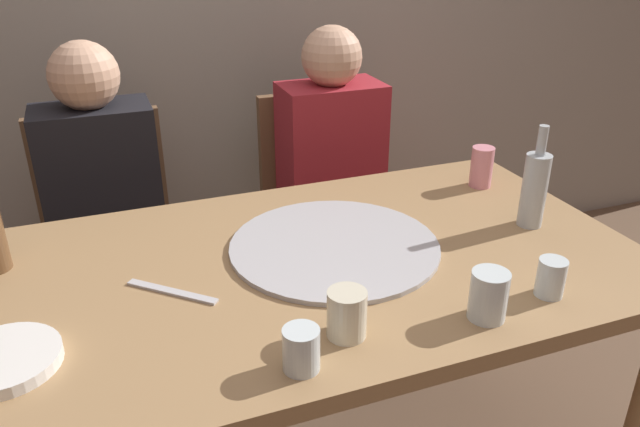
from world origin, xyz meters
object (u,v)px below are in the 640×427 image
at_px(table_knife, 172,292).
at_px(chair_left, 110,231).
at_px(plate_stack, 4,360).
at_px(guest_in_sweater, 107,215).
at_px(soda_can, 482,167).
at_px(short_glass, 301,349).
at_px(guest_in_beanie, 340,181).
at_px(pizza_tray, 334,246).
at_px(tumbler_near, 489,295).
at_px(chair_right, 325,197).
at_px(tumbler_far, 551,278).
at_px(wine_glass, 347,314).
at_px(beer_bottle, 534,188).
at_px(dining_table, 302,291).

distance_m(table_knife, chair_left, 0.91).
relative_size(plate_stack, guest_in_sweater, 0.17).
bearing_deg(soda_can, short_glass, -142.39).
relative_size(guest_in_sweater, guest_in_beanie, 1.00).
bearing_deg(pizza_tray, plate_stack, -164.81).
distance_m(tumbler_near, guest_in_beanie, 1.05).
bearing_deg(chair_left, pizza_tray, 122.42).
distance_m(tumbler_near, guest_in_sweater, 1.25).
relative_size(table_knife, guest_in_beanie, 0.19).
bearing_deg(soda_can, guest_in_beanie, 121.19).
relative_size(chair_right, guest_in_beanie, 0.77).
bearing_deg(guest_in_sweater, chair_left, -90.00).
bearing_deg(plate_stack, guest_in_sweater, 76.06).
height_order(pizza_tray, chair_right, chair_right).
bearing_deg(tumbler_far, chair_right, 93.20).
relative_size(wine_glass, table_knife, 0.44).
distance_m(tumbler_near, chair_left, 1.40).
relative_size(wine_glass, short_glass, 1.17).
xyz_separation_m(table_knife, guest_in_sweater, (-0.11, 0.72, -0.12)).
bearing_deg(guest_in_sweater, wine_glass, 112.23).
bearing_deg(beer_bottle, tumbler_near, -137.93).
bearing_deg(chair_right, table_knife, 51.39).
height_order(wine_glass, plate_stack, wine_glass).
relative_size(tumbler_near, guest_in_beanie, 0.09).
bearing_deg(plate_stack, chair_right, 44.74).
bearing_deg(tumbler_near, pizza_tray, 115.34).
height_order(beer_bottle, wine_glass, beer_bottle).
distance_m(wine_glass, table_knife, 0.40).
relative_size(plate_stack, chair_right, 0.22).
xyz_separation_m(dining_table, plate_stack, (-0.62, -0.16, 0.09)).
bearing_deg(table_knife, beer_bottle, -137.65).
bearing_deg(chair_left, guest_in_beanie, 169.29).
bearing_deg(table_knife, guest_in_beanie, -91.68).
bearing_deg(guest_in_beanie, guest_in_sweater, 0.00).
distance_m(wine_glass, short_glass, 0.13).
bearing_deg(pizza_tray, wine_glass, -108.20).
xyz_separation_m(tumbler_near, table_knife, (-0.58, 0.32, -0.05)).
height_order(tumbler_near, short_glass, tumbler_near).
relative_size(tumbler_far, guest_in_beanie, 0.07).
height_order(beer_bottle, chair_right, beer_bottle).
xyz_separation_m(pizza_tray, wine_glass, (-0.11, -0.33, 0.04)).
xyz_separation_m(tumbler_far, wine_glass, (-0.46, 0.02, 0.01)).
bearing_deg(beer_bottle, chair_right, 105.58).
distance_m(wine_glass, guest_in_beanie, 1.08).
height_order(soda_can, chair_left, chair_left).
height_order(plate_stack, table_knife, plate_stack).
bearing_deg(plate_stack, soda_can, 17.53).
height_order(tumbler_far, guest_in_sweater, guest_in_sweater).
distance_m(chair_right, guest_in_sweater, 0.82).
height_order(soda_can, table_knife, soda_can).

